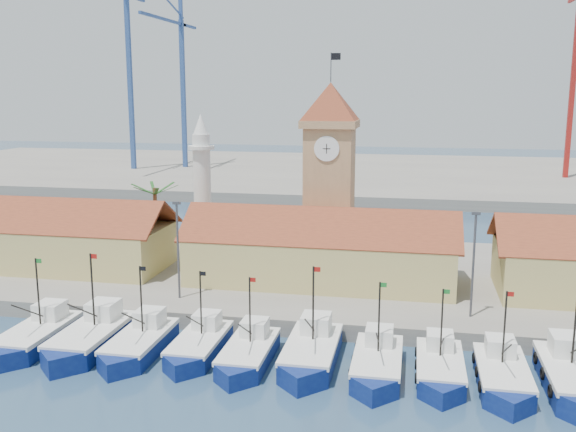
% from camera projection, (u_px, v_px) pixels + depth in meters
% --- Properties ---
extents(ground, '(400.00, 400.00, 0.00)m').
position_uv_depth(ground, '(280.00, 380.00, 45.71)').
color(ground, navy).
rests_on(ground, ground).
extents(quay, '(140.00, 32.00, 1.50)m').
position_uv_depth(quay, '(326.00, 277.00, 68.68)').
color(quay, gray).
rests_on(quay, ground).
extents(terminal, '(240.00, 80.00, 2.00)m').
position_uv_depth(terminal, '(376.00, 174.00, 151.45)').
color(terminal, gray).
rests_on(terminal, ground).
extents(boat_0, '(3.65, 10.00, 7.57)m').
position_uv_depth(boat_0, '(35.00, 338.00, 51.50)').
color(boat_0, navy).
rests_on(boat_0, ground).
extents(boat_1, '(3.91, 10.72, 8.11)m').
position_uv_depth(boat_1, '(89.00, 340.00, 50.96)').
color(boat_1, navy).
rests_on(boat_1, ground).
extents(boat_2, '(3.53, 9.68, 7.32)m').
position_uv_depth(boat_2, '(138.00, 345.00, 50.06)').
color(boat_2, navy).
rests_on(boat_2, ground).
extents(boat_3, '(3.36, 9.21, 6.97)m').
position_uv_depth(boat_3, '(198.00, 347.00, 49.85)').
color(boat_3, navy).
rests_on(boat_3, ground).
extents(boat_4, '(3.36, 9.21, 6.97)m').
position_uv_depth(boat_4, '(248.00, 355.00, 48.23)').
color(boat_4, navy).
rests_on(boat_4, ground).
extents(boat_5, '(3.78, 10.35, 7.83)m').
position_uv_depth(boat_5, '(311.00, 355.00, 48.15)').
color(boat_5, navy).
rests_on(boat_5, ground).
extents(boat_6, '(3.46, 9.49, 7.18)m').
position_uv_depth(boat_6, '(377.00, 366.00, 46.33)').
color(boat_6, navy).
rests_on(boat_6, ground).
extents(boat_7, '(3.31, 9.06, 6.85)m').
position_uv_depth(boat_7, '(440.00, 370.00, 45.72)').
color(boat_7, navy).
rests_on(boat_7, ground).
extents(boat_8, '(3.43, 9.39, 7.11)m').
position_uv_depth(boat_8, '(503.00, 378.00, 44.42)').
color(boat_8, navy).
rests_on(boat_8, ground).
extents(boat_9, '(3.87, 10.61, 8.03)m').
position_uv_depth(boat_9, '(574.00, 381.00, 43.76)').
color(boat_9, navy).
rests_on(boat_9, ground).
extents(hall_left, '(31.20, 10.13, 7.61)m').
position_uv_depth(hall_left, '(32.00, 242.00, 70.31)').
color(hall_left, tan).
rests_on(hall_left, quay).
extents(hall_center, '(27.04, 10.13, 7.61)m').
position_uv_depth(hall_center, '(321.00, 257.00, 64.21)').
color(hall_center, tan).
rests_on(hall_center, quay).
extents(clock_tower, '(5.80, 5.80, 22.70)m').
position_uv_depth(clock_tower, '(330.00, 170.00, 68.47)').
color(clock_tower, tan).
rests_on(clock_tower, quay).
extents(minaret, '(3.00, 3.00, 16.30)m').
position_uv_depth(minaret, '(202.00, 185.00, 73.68)').
color(minaret, silver).
rests_on(minaret, quay).
extents(palm_tree, '(5.60, 5.03, 8.39)m').
position_uv_depth(palm_tree, '(156.00, 216.00, 73.37)').
color(palm_tree, brown).
rests_on(palm_tree, quay).
extents(lamp_posts, '(80.70, 0.25, 9.03)m').
position_uv_depth(lamp_posts, '(313.00, 252.00, 55.94)').
color(lamp_posts, '#3F3F44').
rests_on(lamp_posts, quay).
extents(crane_blue_far, '(1.00, 35.66, 48.00)m').
position_uv_depth(crane_blue_far, '(126.00, 54.00, 147.77)').
color(crane_blue_far, '#2D4D8C').
rests_on(crane_blue_far, terminal).
extents(crane_blue_near, '(1.00, 33.57, 41.97)m').
position_uv_depth(crane_blue_near, '(180.00, 70.00, 152.27)').
color(crane_blue_near, '#2D4D8C').
rests_on(crane_blue_near, terminal).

